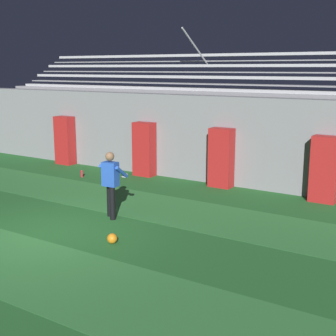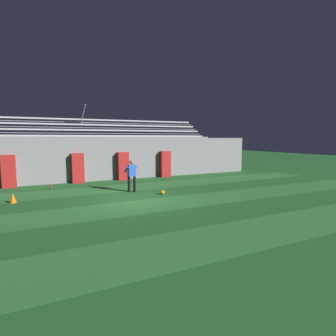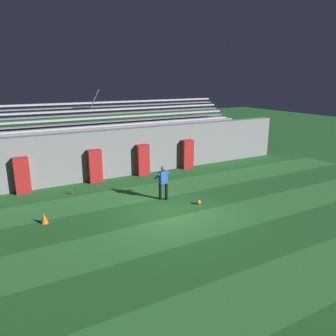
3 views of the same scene
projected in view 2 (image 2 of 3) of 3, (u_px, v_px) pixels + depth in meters
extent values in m
plane|color=#236028|center=(133.00, 199.00, 12.97)|extent=(80.00, 80.00, 0.00)
cube|color=#337A38|center=(208.00, 241.00, 7.65)|extent=(28.00, 2.25, 0.01)
cube|color=#337A38|center=(145.00, 206.00, 11.64)|extent=(28.00, 2.25, 0.01)
cube|color=#337A38|center=(114.00, 188.00, 15.63)|extent=(28.00, 2.25, 0.01)
cube|color=gray|center=(99.00, 159.00, 18.57)|extent=(24.00, 0.60, 2.80)
cube|color=#B21E1E|center=(78.00, 168.00, 17.48)|extent=(0.73, 0.44, 1.85)
cube|color=#B21E1E|center=(123.00, 166.00, 18.80)|extent=(0.73, 0.44, 1.85)
cube|color=#B21E1E|center=(9.00, 171.00, 15.78)|extent=(0.73, 0.44, 1.85)
cube|color=#B21E1E|center=(165.00, 164.00, 20.23)|extent=(0.73, 0.44, 1.85)
cube|color=gray|center=(93.00, 157.00, 20.34)|extent=(18.00, 3.20, 2.90)
cube|color=#B7B7BC|center=(96.00, 136.00, 19.07)|extent=(17.10, 0.36, 0.10)
cube|color=gray|center=(97.00, 139.00, 18.92)|extent=(17.10, 0.60, 0.04)
cube|color=#B7B7BC|center=(93.00, 130.00, 19.65)|extent=(17.10, 0.36, 0.10)
cube|color=gray|center=(94.00, 133.00, 19.50)|extent=(17.10, 0.60, 0.04)
cube|color=#B7B7BC|center=(91.00, 125.00, 20.23)|extent=(17.10, 0.36, 0.10)
cube|color=gray|center=(92.00, 128.00, 20.08)|extent=(17.10, 0.60, 0.04)
cube|color=#B7B7BC|center=(89.00, 120.00, 20.81)|extent=(17.10, 0.36, 0.10)
cube|color=gray|center=(90.00, 123.00, 20.65)|extent=(17.10, 0.60, 0.04)
cylinder|color=#B7B7BC|center=(83.00, 115.00, 19.33)|extent=(0.06, 1.93, 1.25)
cylinder|color=black|center=(129.00, 184.00, 14.67)|extent=(0.15, 0.15, 0.82)
cylinder|color=black|center=(135.00, 184.00, 14.61)|extent=(0.15, 0.15, 0.82)
cube|color=#234CB2|center=(132.00, 171.00, 14.56)|extent=(0.40, 0.27, 0.60)
sphere|color=brown|center=(131.00, 162.00, 14.52)|extent=(0.22, 0.22, 0.22)
cylinder|color=#234CB2|center=(126.00, 170.00, 14.55)|extent=(0.13, 0.48, 0.37)
cylinder|color=#234CB2|center=(135.00, 169.00, 14.80)|extent=(0.13, 0.48, 0.37)
cube|color=silver|center=(125.00, 172.00, 14.76)|extent=(0.12, 0.12, 0.08)
cube|color=silver|center=(132.00, 171.00, 14.97)|extent=(0.12, 0.12, 0.08)
sphere|color=orange|center=(163.00, 192.00, 13.98)|extent=(0.22, 0.22, 0.22)
cone|color=orange|center=(13.00, 198.00, 12.19)|extent=(0.30, 0.30, 0.42)
cylinder|color=red|center=(51.00, 186.00, 15.60)|extent=(0.07, 0.07, 0.24)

